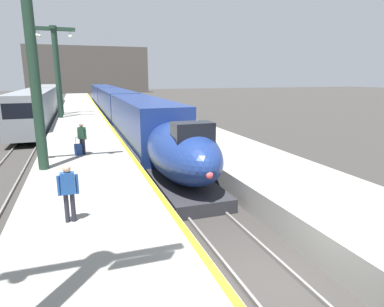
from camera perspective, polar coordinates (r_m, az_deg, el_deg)
ground_plane at (r=9.19m, az=13.45°, el=-21.13°), size 260.00×260.00×0.00m
platform_left at (r=31.40m, az=-18.50°, el=4.07°), size 4.80×110.00×1.05m
platform_right at (r=32.49m, az=-4.04°, el=5.01°), size 4.80×110.00×1.05m
platform_left_safety_stripe at (r=31.42m, az=-14.40°, el=5.32°), size 0.20×107.80×0.01m
rail_main_left at (r=34.37m, az=-13.01°, el=4.37°), size 0.08×110.00×0.12m
rail_main_right at (r=34.55m, az=-10.54°, el=4.53°), size 0.08×110.00×0.12m
rail_secondary_left at (r=34.49m, az=-26.52°, el=3.34°), size 0.08×110.00×0.12m
rail_secondary_right at (r=34.32m, az=-24.04°, el=3.55°), size 0.08×110.00×0.12m
highspeed_train_main at (r=38.50m, az=-12.77°, el=8.14°), size 2.92×56.75×3.60m
regional_train_adjacent at (r=44.22m, az=-24.26°, el=8.15°), size 2.85×36.60×3.80m
station_column_mid at (r=15.91m, az=-26.15°, el=18.02°), size 4.00×0.68×9.65m
station_column_far at (r=35.85m, az=-22.38°, el=14.18°), size 4.00×0.68×8.76m
station_column_distant at (r=38.72m, az=-22.19°, el=14.26°), size 4.00×0.68×9.02m
passenger_near_edge at (r=18.47m, az=-18.43°, el=2.88°), size 0.46×0.41×1.69m
passenger_mid_platform at (r=9.98m, az=-20.55°, el=-5.73°), size 0.57×0.22×1.69m
rolling_suitcase at (r=18.47m, az=-19.00°, el=0.66°), size 0.40×0.22×0.98m
terminus_back_wall at (r=108.41m, az=-17.34°, el=13.60°), size 36.00×2.00×14.00m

